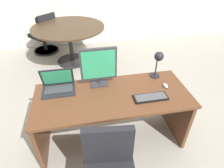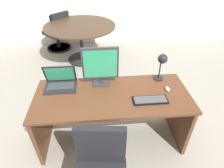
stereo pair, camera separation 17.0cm
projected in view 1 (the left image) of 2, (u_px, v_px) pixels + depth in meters
name	position (u px, v px, depth m)	size (l,w,h in m)	color
ground	(98.00, 77.00, 3.68)	(12.00, 12.00, 0.00)	gray
desk	(112.00, 107.00, 2.22)	(1.70, 0.71, 0.74)	#56331E
monitor	(99.00, 66.00, 2.08)	(0.41, 0.16, 0.45)	#2D2D33
laptop	(58.00, 83.00, 2.11)	(0.36, 0.27, 0.25)	black
keyboard	(151.00, 97.00, 2.00)	(0.36, 0.14, 0.02)	black
mouse	(166.00, 86.00, 2.16)	(0.05, 0.08, 0.04)	silver
desk_lamp	(158.00, 60.00, 2.19)	(0.12, 0.14, 0.34)	black
meeting_table	(69.00, 35.00, 3.83)	(1.44, 1.44, 0.79)	black
meeting_chair_near	(44.00, 38.00, 4.36)	(0.66, 0.66, 0.88)	black
meeting_chair_far	(46.00, 37.00, 4.36)	(0.65, 0.66, 0.91)	black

